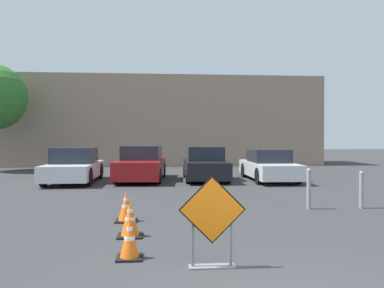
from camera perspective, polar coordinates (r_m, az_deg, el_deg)
The scene contains 12 objects.
ground_plane at distance 13.74m, azimuth 0.48°, elevation -6.73°, with size 96.00×96.00×0.00m, color #333335.
road_closed_sign at distance 5.31m, azimuth 3.10°, elevation -11.31°, with size 0.94×0.20×1.29m.
traffic_cone_nearest at distance 5.88m, azimuth -9.50°, elevation -14.09°, with size 0.39×0.39×0.61m.
traffic_cone_second at distance 7.13m, azimuth -9.41°, elevation -11.29°, with size 0.46×0.46×0.65m.
traffic_cone_third at distance 8.40m, azimuth -9.99°, elevation -9.41°, with size 0.47×0.47×0.66m.
parked_car_nearest at distance 16.24m, azimuth -17.50°, elevation -3.25°, with size 1.88×4.25×1.43m.
parked_car_second at distance 16.43m, azimuth -7.65°, elevation -3.09°, with size 2.12×4.70×1.49m.
parked_car_third at distance 16.35m, azimuth 1.99°, elevation -3.19°, with size 1.85×4.09×1.46m.
parked_car_fourth at distance 16.57m, azimuth 11.62°, elevation -3.29°, with size 1.82×4.42×1.34m.
bollard_nearest at distance 10.09m, azimuth 17.37°, elevation -6.36°, with size 0.12×0.12×1.05m.
bollard_second at distance 10.70m, azimuth 24.40°, elevation -6.20°, with size 0.12×0.12×0.97m.
building_facade_backdrop at distance 26.67m, azimuth -4.67°, elevation 3.36°, with size 21.64×5.00×5.97m.
Camera 1 is at (-1.23, -3.57, 1.81)m, focal length 35.00 mm.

